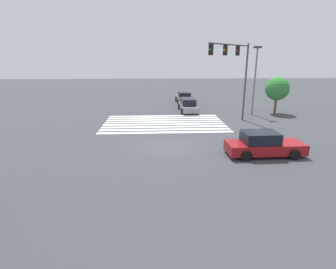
% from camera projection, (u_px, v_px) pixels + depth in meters
% --- Properties ---
extents(ground_plane, '(132.34, 132.34, 0.00)m').
position_uv_depth(ground_plane, '(168.00, 146.00, 18.60)').
color(ground_plane, '#3D3F44').
extents(crosswalk_markings, '(11.59, 7.25, 0.01)m').
position_uv_depth(crosswalk_markings, '(164.00, 123.00, 25.34)').
color(crosswalk_markings, silver).
rests_on(crosswalk_markings, ground_plane).
extents(traffic_signal_mast, '(4.86, 4.86, 7.40)m').
position_uv_depth(traffic_signal_mast, '(236.00, 65.00, 23.61)').
color(traffic_signal_mast, '#47474C').
rests_on(traffic_signal_mast, ground_plane).
extents(car_0, '(2.12, 4.62, 1.56)m').
position_uv_depth(car_0, '(184.00, 98.00, 36.69)').
color(car_0, gray).
rests_on(car_0, ground_plane).
extents(car_1, '(2.05, 4.78, 1.53)m').
position_uv_depth(car_1, '(188.00, 105.00, 30.86)').
color(car_1, gray).
rests_on(car_1, ground_plane).
extents(car_2, '(4.91, 2.14, 1.55)m').
position_uv_depth(car_2, '(263.00, 145.00, 16.76)').
color(car_2, maroon).
rests_on(car_2, ground_plane).
extents(street_light_pole_b, '(0.80, 0.36, 7.25)m').
position_uv_depth(street_light_pole_b, '(255.00, 74.00, 27.86)').
color(street_light_pole_b, slate).
rests_on(street_light_pole_b, ground_plane).
extents(tree_corner_a, '(2.59, 2.59, 4.09)m').
position_uv_depth(tree_corner_a, '(277.00, 89.00, 29.03)').
color(tree_corner_a, brown).
rests_on(tree_corner_a, ground_plane).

